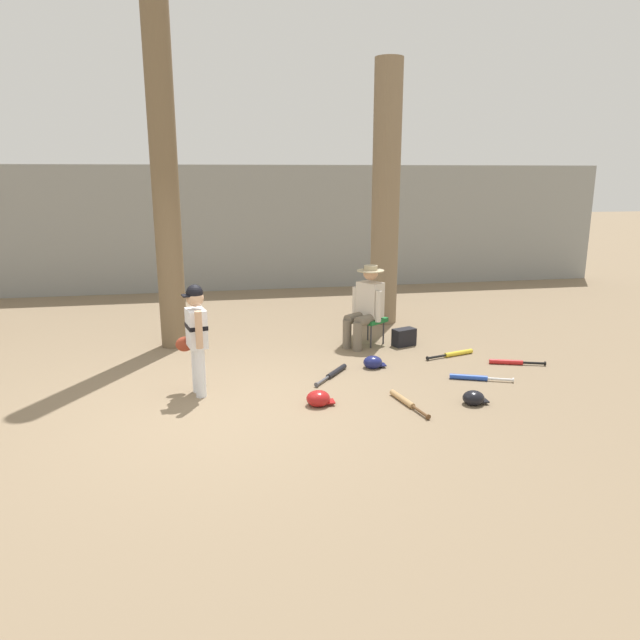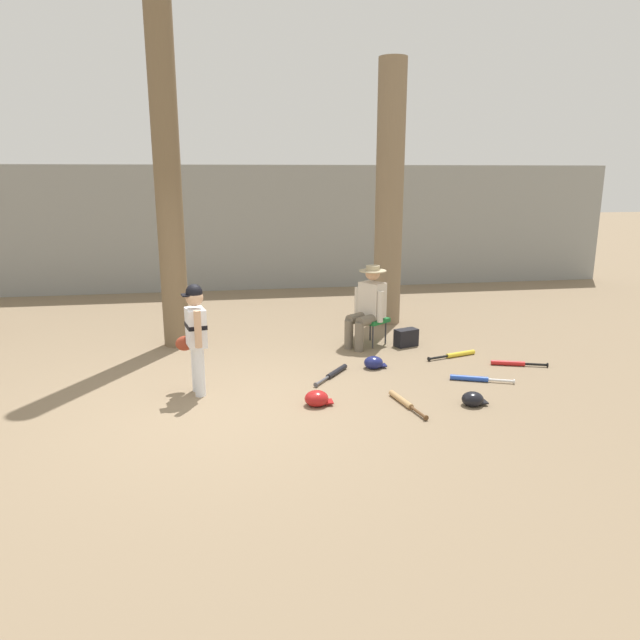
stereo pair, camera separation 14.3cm
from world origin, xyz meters
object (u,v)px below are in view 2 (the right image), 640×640
object	(u,v)px
bat_blue_youth	(474,379)
seated_spectator	(368,304)
bat_black_composite	(335,373)
batting_helmet_red	(317,399)
folding_stool	(372,321)
young_ballplayer	(195,332)
handbag_beside_stool	(406,338)
bat_wood_tan	(404,402)
batting_helmet_black	(473,399)
bat_yellow_trainer	(457,354)
bat_red_barrel	(512,363)
tree_near_player	(165,138)
tree_behind_spectator	(389,215)
batting_helmet_navy	(374,363)

from	to	relation	value
bat_blue_youth	seated_spectator	bearing A→B (deg)	118.37
bat_black_composite	batting_helmet_red	xyz separation A→B (m)	(-0.38, -0.95, 0.05)
folding_stool	young_ballplayer	bearing A→B (deg)	-146.72
seated_spectator	batting_helmet_red	size ratio (longest dim) A/B	3.80
handbag_beside_stool	bat_wood_tan	bearing A→B (deg)	-108.06
handbag_beside_stool	batting_helmet_black	xyz separation A→B (m)	(0.03, -2.36, -0.06)
handbag_beside_stool	bat_yellow_trainer	world-z (taller)	handbag_beside_stool
bat_red_barrel	batting_helmet_black	size ratio (longest dim) A/B	2.49
bat_blue_youth	bat_black_composite	size ratio (longest dim) A/B	1.09
bat_blue_youth	tree_near_player	bearing A→B (deg)	148.95
seated_spectator	bat_wood_tan	xyz separation A→B (m)	(-0.15, -2.33, -0.61)
folding_stool	bat_yellow_trainer	world-z (taller)	folding_stool
tree_behind_spectator	batting_helmet_navy	size ratio (longest dim) A/B	14.78
folding_stool	bat_yellow_trainer	distance (m)	1.36
tree_behind_spectator	bat_wood_tan	size ratio (longest dim) A/B	5.61
bat_wood_tan	bat_black_composite	distance (m)	1.23
handbag_beside_stool	batting_helmet_black	distance (m)	2.36
handbag_beside_stool	bat_blue_youth	world-z (taller)	handbag_beside_stool
bat_red_barrel	batting_helmet_red	world-z (taller)	batting_helmet_red
folding_stool	batting_helmet_navy	xyz separation A→B (m)	(-0.25, -1.10, -0.29)
bat_yellow_trainer	batting_helmet_red	distance (m)	2.66
bat_blue_youth	bat_wood_tan	size ratio (longest dim) A/B	0.95
young_ballplayer	handbag_beside_stool	distance (m)	3.40
handbag_beside_stool	batting_helmet_red	bearing A→B (deg)	-129.02
bat_red_barrel	bat_yellow_trainer	bearing A→B (deg)	139.19
tree_behind_spectator	folding_stool	bearing A→B (deg)	-114.41
folding_stool	bat_blue_youth	world-z (taller)	folding_stool
handbag_beside_stool	bat_black_composite	size ratio (longest dim) A/B	0.50
batting_helmet_navy	batting_helmet_red	size ratio (longest dim) A/B	0.95
bat_wood_tan	bat_yellow_trainer	xyz separation A→B (m)	(1.27, 1.58, 0.00)
bat_red_barrel	batting_helmet_navy	size ratio (longest dim) A/B	2.41
tree_behind_spectator	young_ballplayer	xyz separation A→B (m)	(-3.11, -2.96, -1.09)
seated_spectator	bat_wood_tan	bearing A→B (deg)	-93.74
young_ballplayer	bat_black_composite	xyz separation A→B (m)	(1.70, 0.35, -0.71)
tree_near_player	folding_stool	world-z (taller)	tree_near_player
handbag_beside_stool	bat_blue_youth	distance (m)	1.67
seated_spectator	bat_black_composite	xyz separation A→B (m)	(-0.73, -1.24, -0.61)
young_ballplayer	bat_yellow_trainer	xyz separation A→B (m)	(3.55, 0.84, -0.71)
seated_spectator	batting_helmet_black	size ratio (longest dim) A/B	4.14
bat_blue_youth	bat_yellow_trainer	world-z (taller)	same
batting_helmet_red	bat_black_composite	bearing A→B (deg)	68.17
seated_spectator	bat_black_composite	size ratio (longest dim) A/B	1.76
handbag_beside_stool	bat_red_barrel	size ratio (longest dim) A/B	0.47
young_ballplayer	bat_blue_youth	size ratio (longest dim) A/B	1.75
tree_near_player	tree_behind_spectator	world-z (taller)	tree_near_player
tree_behind_spectator	folding_stool	world-z (taller)	tree_behind_spectator
handbag_beside_stool	bat_red_barrel	bearing A→B (deg)	-45.01
young_ballplayer	batting_helmet_red	world-z (taller)	young_ballplayer
young_ballplayer	batting_helmet_black	size ratio (longest dim) A/B	4.50
tree_behind_spectator	bat_wood_tan	world-z (taller)	tree_behind_spectator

